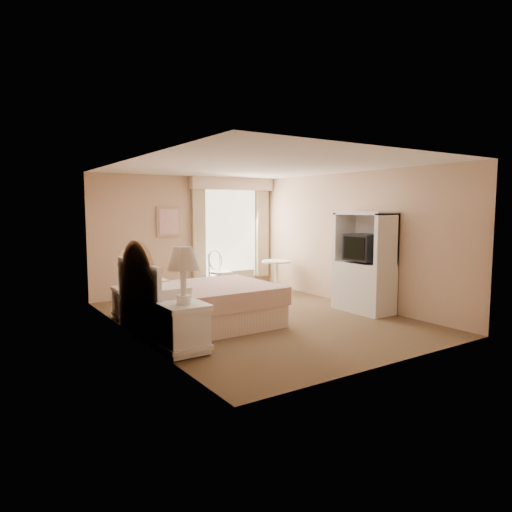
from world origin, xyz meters
TOP-DOWN VIEW (x-y plane):
  - room at (0.00, 0.00)m, footprint 4.21×5.51m
  - window at (1.05, 2.65)m, footprint 2.05×0.22m
  - framed_art at (-0.45, 2.71)m, footprint 0.52×0.04m
  - bed at (-1.12, 0.01)m, footprint 2.14×1.67m
  - nightstand_near at (-1.84, -1.08)m, footprint 0.55×0.55m
  - nightstand_far at (-1.84, 1.14)m, footprint 0.46×0.46m
  - round_table at (1.64, 1.76)m, footprint 0.65×0.65m
  - cafe_chair at (0.46, 2.22)m, footprint 0.59×0.59m
  - armoire at (1.81, -0.63)m, footprint 0.53×1.06m

SIDE VIEW (x-z plane):
  - bed at x=-1.12m, z-range -0.38..1.10m
  - nightstand_far at x=-1.84m, z-range -0.14..0.98m
  - round_table at x=1.64m, z-range 0.12..0.80m
  - nightstand_near at x=-1.84m, z-range -0.16..1.17m
  - cafe_chair at x=0.46m, z-range 0.08..1.02m
  - armoire at x=1.81m, z-range -0.15..1.62m
  - room at x=0.00m, z-range -0.01..2.50m
  - window at x=1.05m, z-range 0.09..2.60m
  - framed_art at x=-0.45m, z-range 1.24..1.86m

